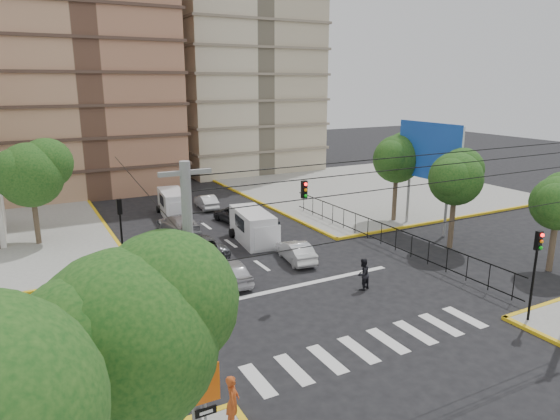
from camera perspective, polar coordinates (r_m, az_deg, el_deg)
ground at (r=27.24m, az=2.63°, el=-9.66°), size 160.00×160.00×0.00m
sidewalk_ne at (r=53.90m, az=10.05°, el=2.40°), size 26.00×26.00×0.15m
crosswalk_stripes at (r=22.85m, az=10.62°, el=-14.92°), size 12.00×2.40×0.01m
stop_line at (r=28.18m, az=1.37°, el=-8.78°), size 13.00×0.40×0.01m
park_fence at (r=35.58m, az=11.43°, el=-4.06°), size 0.10×22.50×1.66m
billboard at (r=38.93m, az=16.71°, el=6.28°), size 0.36×6.20×8.10m
tree_sw_near at (r=12.88m, az=-16.92°, el=-13.23°), size 5.63×4.60×7.57m
tree_park_a at (r=35.38m, az=19.53°, el=3.67°), size 4.41×3.60×6.83m
tree_park_b at (r=33.52m, az=29.29°, el=0.94°), size 3.92×3.20×5.98m
tree_park_c at (r=40.95m, az=13.32°, el=5.94°), size 4.65×3.80×7.25m
tree_tudor at (r=37.79m, az=-26.51°, el=3.94°), size 5.39×4.40×7.43m
traffic_light_se at (r=25.92m, az=27.18°, el=-5.21°), size 0.28×0.22×4.40m
traffic_light_nw at (r=30.60m, az=-17.76°, el=-1.43°), size 0.28×0.22×4.40m
traffic_light_hanging at (r=23.72m, az=5.31°, el=1.68°), size 18.00×9.12×0.92m
utility_pole_sw at (r=14.36m, az=-10.02°, el=-12.03°), size 1.40×0.28×9.00m
district_sign at (r=15.39m, az=-8.57°, el=-20.01°), size 0.90×0.12×3.20m
van_right_lane at (r=35.33m, az=-2.98°, el=-2.05°), size 2.54×5.23×2.27m
van_left_lane at (r=43.28m, az=-12.06°, el=0.65°), size 2.36×4.91×2.13m
car_silver_front_left at (r=28.75m, az=-5.63°, el=-6.90°), size 1.90×4.15×1.38m
car_white_front_right at (r=31.85m, az=1.82°, el=-4.75°), size 1.88×4.10×1.30m
car_grey_mid_left at (r=33.16m, az=-9.27°, el=-4.05°), size 2.86×5.29×1.41m
car_silver_rear_left at (r=38.33m, az=-11.52°, el=-1.58°), size 2.48×5.21×1.47m
car_darkgrey_mid_right at (r=40.48m, az=-5.29°, el=-0.48°), size 2.44×4.57×1.48m
car_white_rear_right at (r=45.47m, az=-8.42°, el=0.96°), size 1.62×3.95×1.27m
pedestrian_sw_corner at (r=17.42m, az=-5.43°, el=-20.91°), size 0.69×0.79×1.81m
pedestrian_crosswalk at (r=27.92m, az=9.44°, el=-7.24°), size 1.02×0.90×1.78m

